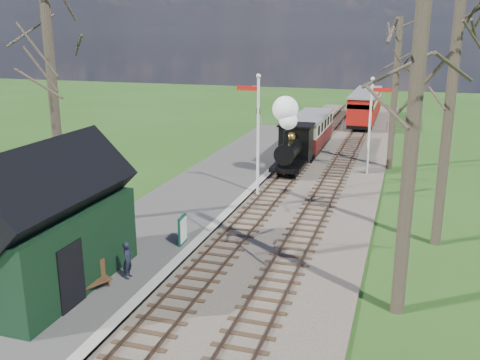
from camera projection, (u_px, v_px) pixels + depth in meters
The scene contains 18 objects.
distant_hills at pixel (363, 209), 75.67m from camera, with size 114.40×48.00×22.02m.
ballast_bed at pixel (316, 170), 32.39m from camera, with size 8.00×60.00×0.10m, color brown.
track_near at pixel (295, 168), 32.76m from camera, with size 1.60×60.00×0.15m.
track_far at pixel (338, 171), 32.00m from camera, with size 1.60×60.00×0.15m.
platform at pixel (192, 201), 26.42m from camera, with size 5.00×44.00×0.20m, color #474442.
coping_strip at pixel (236, 205), 25.76m from camera, with size 0.40×44.00×0.21m, color #B2AD9E.
station_shed at pixel (46, 226), 16.88m from camera, with size 3.25×6.30×4.78m.
semaphore_near at pixel (257, 127), 26.52m from camera, with size 1.22×0.24×6.22m.
semaphore_far at pixel (371, 119), 30.61m from camera, with size 1.22×0.24×5.72m.
bare_trees at pixel (268, 114), 20.07m from camera, with size 15.51×22.39×12.00m.
fence_line at pixel (332, 124), 45.41m from camera, with size 12.60×0.08×1.00m.
locomotive at pixel (292, 139), 31.16m from camera, with size 1.84×4.28×4.59m.
coach at pixel (310, 131), 36.88m from camera, with size 2.14×7.34×2.25m.
red_carriage_a at pixel (363, 110), 45.97m from camera, with size 2.25×5.57×2.37m.
red_carriage_b at pixel (368, 102), 51.02m from camera, with size 2.25×5.57×2.37m.
sign_board at pixel (183, 230), 20.71m from camera, with size 0.14×0.77×1.13m.
bench at pixel (87, 279), 16.97m from camera, with size 1.02×1.54×0.85m.
person at pixel (128, 260), 17.81m from camera, with size 0.46×0.30×1.27m, color black.
Camera 1 is at (6.33, -9.29, 8.21)m, focal length 40.00 mm.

